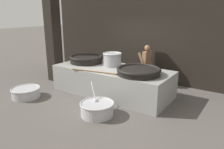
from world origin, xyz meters
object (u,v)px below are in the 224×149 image
Objects in this scene: giant_wok_near at (86,59)px; prep_bowl_meat at (26,92)px; giant_wok_far at (139,71)px; stock_pot at (112,59)px; prep_bowl_vegetables at (97,108)px; cook at (146,64)px.

prep_bowl_meat is (-0.83, -1.96, -0.81)m from giant_wok_near.
giant_wok_far is 2.03× the size of stock_pot.
stock_pot is at bearing 160.61° from giant_wok_far.
cook is at bearing 90.25° from prep_bowl_vegetables.
giant_wok_far is 1.29m from stock_pot.
giant_wok_far is at bearing 28.34° from prep_bowl_meat.
giant_wok_near is 1.16× the size of prep_bowl_vegetables.
prep_bowl_meat is (-2.60, -3.16, -0.63)m from cook.
prep_bowl_vegetables is at bearing -67.47° from stock_pot.
cook is 4.14m from prep_bowl_meat.
giant_wok_far is 3.58m from prep_bowl_meat.
prep_bowl_vegetables is (0.01, -2.89, -0.60)m from cook.
stock_pot is at bearing 58.69° from cook.
stock_pot is at bearing 112.53° from prep_bowl_vegetables.
cook is at bearing 55.70° from stock_pot.
giant_wok_far is 1.44× the size of prep_bowl_meat.
cook is (0.74, 1.08, -0.28)m from stock_pot.
stock_pot is (1.03, 0.12, 0.10)m from giant_wok_near.
giant_wok_far is 1.59m from cook.
giant_wok_near is at bearing 172.29° from giant_wok_far.
giant_wok_near is 2.58m from prep_bowl_vegetables.
prep_bowl_meat is at bearing -131.82° from stock_pot.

